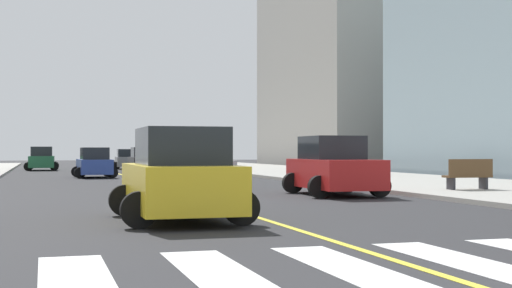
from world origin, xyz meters
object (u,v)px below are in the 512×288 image
car_red_third (334,167)px  car_silver_fourth (202,166)px  car_blue_second (94,164)px  car_gray_nearest (126,160)px  park_bench (468,175)px  car_yellow_seventh (180,177)px  car_black_sixth (143,161)px  car_green_fifth (42,159)px

car_red_third → car_silver_fourth: 7.90m
car_blue_second → car_silver_fourth: (3.86, -11.69, 0.07)m
car_gray_nearest → car_silver_fourth: 30.46m
car_red_third → park_bench: (5.11, -0.59, -0.29)m
car_gray_nearest → car_yellow_seventh: car_yellow_seventh is taller
car_black_sixth → car_silver_fourth: bearing=89.3°
car_yellow_seventh → car_red_third: bearing=48.2°
car_red_third → car_black_sixth: size_ratio=1.18×
car_green_fifth → car_black_sixth: 9.99m
car_gray_nearest → car_green_fifth: bearing=22.1°
car_gray_nearest → car_silver_fourth: (-0.04, -30.46, 0.11)m
car_gray_nearest → car_black_sixth: 9.59m
car_silver_fourth → car_green_fifth: car_silver_fourth is taller
car_gray_nearest → car_black_sixth: (0.17, -9.59, 0.06)m
car_blue_second → car_red_third: 20.19m
car_green_fifth → car_red_third: bearing=-72.6°
park_bench → car_black_sixth: bearing=17.0°
car_red_third → car_yellow_seventh: (-6.95, -7.65, -0.00)m
car_blue_second → park_bench: (12.17, -19.50, -0.13)m
car_gray_nearest → car_black_sixth: bearing=93.2°
car_red_third → car_green_fifth: bearing=-72.3°
car_silver_fourth → car_green_fifth: size_ratio=1.02×
car_gray_nearest → park_bench: (8.27, -38.28, -0.10)m
park_bench → car_yellow_seventh: bearing=121.6°
car_silver_fourth → car_yellow_seventh: bearing=74.9°
car_red_third → car_silver_fourth: car_red_third is taller
car_black_sixth → car_blue_second: bearing=66.0°
car_blue_second → car_black_sixth: 10.05m
car_silver_fourth → car_yellow_seventh: 15.35m
car_silver_fourth → car_green_fifth: bearing=-77.3°
car_black_sixth → car_green_fifth: bearing=-45.5°
car_blue_second → car_silver_fourth: size_ratio=0.92×
car_gray_nearest → car_yellow_seventh: 45.50m
car_silver_fourth → car_green_fifth: 28.80m
car_green_fifth → car_yellow_seventh: (3.04, -42.87, 0.11)m
car_yellow_seventh → car_silver_fourth: bearing=76.3°
car_red_third → car_yellow_seventh: 10.34m
car_blue_second → car_silver_fourth: bearing=-73.4°
car_red_third → car_yellow_seventh: bearing=49.5°
car_red_third → park_bench: 5.15m
car_blue_second → car_green_fifth: 16.56m
car_gray_nearest → car_green_fifth: size_ratio=0.90×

